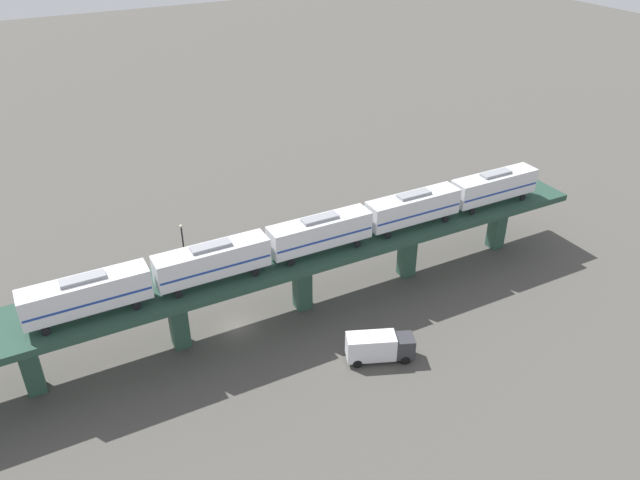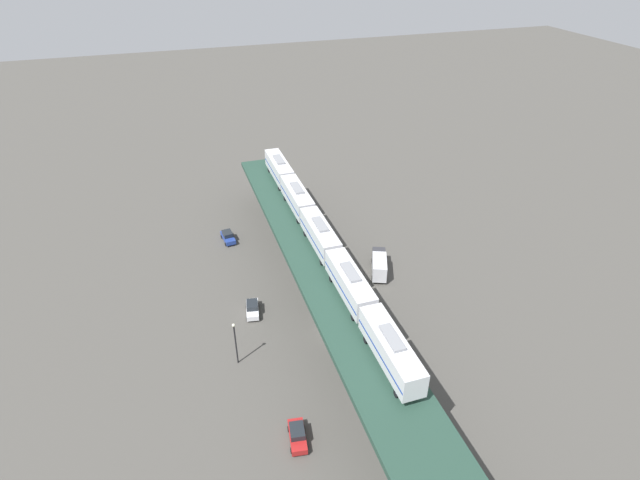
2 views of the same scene
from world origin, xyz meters
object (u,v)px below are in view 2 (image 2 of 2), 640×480
(street_car_red, at_px, (297,435))
(street_car_white, at_px, (252,308))
(subway_train, at_px, (320,234))
(delivery_truck, at_px, (379,264))
(street_lamp, at_px, (235,340))
(street_car_blue, at_px, (228,237))

(street_car_red, height_order, street_car_white, same)
(subway_train, distance_m, street_car_red, 29.57)
(subway_train, bearing_deg, street_car_red, 66.65)
(delivery_truck, relative_size, street_lamp, 1.08)
(street_car_white, bearing_deg, delivery_truck, -170.98)
(street_car_blue, height_order, street_car_white, same)
(street_car_red, relative_size, street_lamp, 0.67)
(street_car_red, relative_size, street_car_white, 0.99)
(street_car_blue, height_order, street_car_red, same)
(street_car_blue, xyz_separation_m, street_lamp, (3.69, 30.87, 3.17))
(street_lamp, bearing_deg, subway_train, -143.05)
(street_car_blue, bearing_deg, street_car_red, 90.89)
(street_car_white, bearing_deg, subway_train, -168.87)
(subway_train, relative_size, street_car_white, 13.43)
(subway_train, bearing_deg, street_lamp, 36.95)
(delivery_truck, bearing_deg, street_car_white, 9.02)
(delivery_truck, bearing_deg, street_lamp, 26.12)
(street_car_blue, distance_m, street_lamp, 31.25)
(delivery_truck, xyz_separation_m, street_lamp, (26.35, 12.92, 2.35))
(subway_train, xyz_separation_m, street_car_white, (11.52, 2.27, -9.67))
(street_lamp, bearing_deg, delivery_truck, -153.88)
(street_car_red, distance_m, street_lamp, 15.04)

